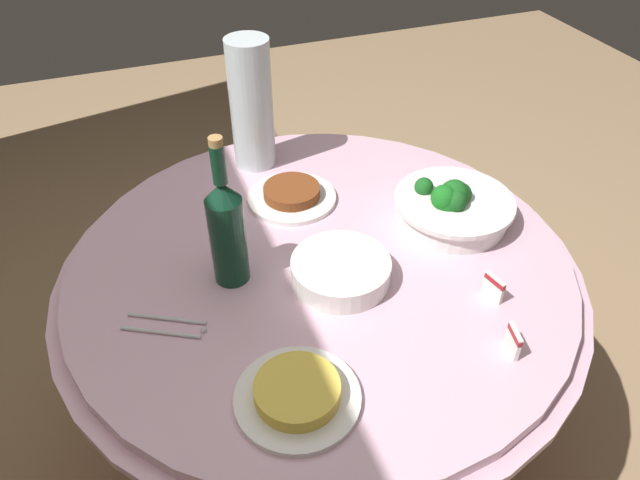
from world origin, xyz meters
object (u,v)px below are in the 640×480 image
at_px(wine_bottle, 227,229).
at_px(food_plate_fried_egg, 297,394).
at_px(plate_stack, 341,271).
at_px(label_placard_mid, 514,340).
at_px(label_placard_front, 494,286).
at_px(serving_tongs, 168,326).
at_px(decorative_fruit_vase, 252,108).
at_px(broccoli_bowl, 452,206).
at_px(food_plate_stir_fry, 292,195).

bearing_deg(wine_bottle, food_plate_fried_egg, -175.11).
xyz_separation_m(plate_stack, label_placard_mid, (-0.29, -0.22, 0.01)).
distance_m(label_placard_front, label_placard_mid, 0.14).
height_order(wine_bottle, serving_tongs, wine_bottle).
relative_size(decorative_fruit_vase, label_placard_mid, 6.18).
distance_m(broccoli_bowl, label_placard_front, 0.26).
bearing_deg(plate_stack, food_plate_stir_fry, 0.98).
distance_m(plate_stack, wine_bottle, 0.25).
bearing_deg(broccoli_bowl, serving_tongs, 98.82).
relative_size(plate_stack, food_plate_stir_fry, 0.95).
xyz_separation_m(plate_stack, wine_bottle, (0.09, 0.21, 0.10)).
height_order(serving_tongs, food_plate_stir_fry, food_plate_stir_fry).
bearing_deg(plate_stack, food_plate_fried_egg, 144.39).
distance_m(broccoli_bowl, wine_bottle, 0.54).
xyz_separation_m(food_plate_fried_egg, label_placard_front, (0.10, -0.45, 0.01)).
bearing_deg(label_placard_front, label_placard_mid, 161.39).
xyz_separation_m(broccoli_bowl, plate_stack, (-0.10, 0.32, -0.02)).
distance_m(wine_bottle, food_plate_stir_fry, 0.32).
height_order(serving_tongs, food_plate_fried_egg, food_plate_fried_egg).
bearing_deg(serving_tongs, food_plate_stir_fry, -48.46).
bearing_deg(food_plate_stir_fry, label_placard_front, -149.62).
height_order(serving_tongs, label_placard_front, label_placard_front).
bearing_deg(broccoli_bowl, decorative_fruit_vase, 41.16).
xyz_separation_m(serving_tongs, label_placard_front, (-0.15, -0.63, 0.03)).
distance_m(wine_bottle, label_placard_front, 0.55).
bearing_deg(food_plate_stir_fry, wine_bottle, 137.15).
bearing_deg(plate_stack, broccoli_bowl, -73.02).
distance_m(serving_tongs, food_plate_fried_egg, 0.31).
distance_m(broccoli_bowl, plate_stack, 0.33).
height_order(food_plate_fried_egg, food_plate_stir_fry, food_plate_fried_egg).
xyz_separation_m(plate_stack, serving_tongs, (-0.01, 0.36, -0.02)).
xyz_separation_m(broccoli_bowl, wine_bottle, (-0.01, 0.53, 0.09)).
height_order(plate_stack, decorative_fruit_vase, decorative_fruit_vase).
relative_size(serving_tongs, food_plate_fried_egg, 0.73).
relative_size(broccoli_bowl, label_placard_front, 5.09).
xyz_separation_m(plate_stack, food_plate_fried_egg, (-0.25, 0.18, -0.01)).
height_order(plate_stack, label_placard_front, label_placard_front).
height_order(food_plate_stir_fry, label_placard_mid, label_placard_mid).
bearing_deg(food_plate_stir_fry, broccoli_bowl, -123.11).
bearing_deg(wine_bottle, label_placard_front, -117.02).
bearing_deg(wine_bottle, plate_stack, -112.41).
distance_m(food_plate_stir_fry, label_placard_mid, 0.64).
relative_size(plate_stack, label_placard_front, 3.82).
xyz_separation_m(wine_bottle, label_placard_mid, (-0.38, -0.44, -0.10)).
bearing_deg(food_plate_fried_egg, food_plate_stir_fry, -17.42).
distance_m(wine_bottle, label_placard_mid, 0.59).
xyz_separation_m(wine_bottle, label_placard_front, (-0.24, -0.48, -0.10)).
distance_m(plate_stack, serving_tongs, 0.37).
relative_size(wine_bottle, decorative_fruit_vase, 0.99).
bearing_deg(food_plate_stir_fry, food_plate_fried_egg, 162.58).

